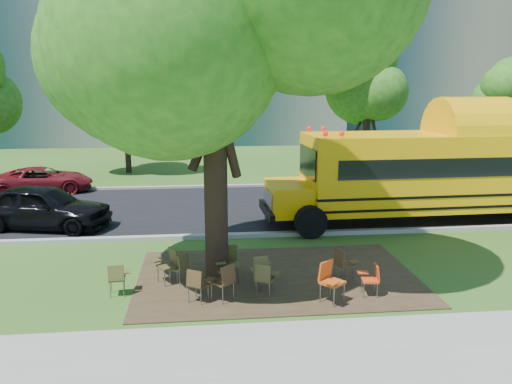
{
  "coord_description": "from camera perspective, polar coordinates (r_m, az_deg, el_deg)",
  "views": [
    {
      "loc": [
        -0.79,
        -12.3,
        4.74
      ],
      "look_at": [
        0.91,
        3.8,
        1.31
      ],
      "focal_mm": 35.0,
      "sensor_mm": 36.0,
      "label": 1
    }
  ],
  "objects": [
    {
      "name": "school_bus",
      "position": [
        19.15,
        22.68,
        2.27
      ],
      "size": [
        13.03,
        3.36,
        3.16
      ],
      "rotation": [
        0.0,
        0.0,
        0.04
      ],
      "color": "#F3A907",
      "rests_on": "ground"
    },
    {
      "name": "chair_7",
      "position": [
        12.65,
        9.97,
        -7.83
      ],
      "size": [
        0.62,
        0.55,
        0.81
      ],
      "rotation": [
        0.0,
        0.0,
        -1.2
      ],
      "color": "#4F331C",
      "rests_on": "ground"
    },
    {
      "name": "chair_6",
      "position": [
        11.88,
        13.09,
        -9.39
      ],
      "size": [
        0.46,
        0.55,
        0.77
      ],
      "rotation": [
        0.0,
        0.0,
        1.43
      ],
      "color": "#C03D14",
      "rests_on": "ground"
    },
    {
      "name": "chair_9",
      "position": [
        12.47,
        -9.96,
        -7.91
      ],
      "size": [
        0.73,
        0.59,
        0.88
      ],
      "rotation": [
        0.0,
        0.0,
        2.13
      ],
      "color": "#453C1E",
      "rests_on": "ground"
    },
    {
      "name": "sidewalk",
      "position": [
        8.73,
        0.13,
        -20.76
      ],
      "size": [
        60.0,
        4.0,
        0.04
      ],
      "primitive_type": "cube",
      "color": "gray",
      "rests_on": "ground"
    },
    {
      "name": "main_tree",
      "position": [
        11.76,
        -4.95,
        18.86
      ],
      "size": [
        7.2,
        7.2,
        9.78
      ],
      "color": "black",
      "rests_on": "ground"
    },
    {
      "name": "chair_5",
      "position": [
        11.31,
        8.43,
        -9.7
      ],
      "size": [
        0.64,
        0.81,
        0.96
      ],
      "rotation": [
        0.0,
        0.0,
        3.82
      ],
      "color": "#C24A14",
      "rests_on": "ground"
    },
    {
      "name": "chair_0",
      "position": [
        12.04,
        -15.54,
        -9.24
      ],
      "size": [
        0.51,
        0.49,
        0.77
      ],
      "rotation": [
        0.0,
        0.0,
        0.09
      ],
      "color": "brown",
      "rests_on": "ground"
    },
    {
      "name": "bg_tree_3",
      "position": [
        27.74,
        12.73,
        12.26
      ],
      "size": [
        5.6,
        5.6,
        7.84
      ],
      "color": "black",
      "rests_on": "ground"
    },
    {
      "name": "chair_10",
      "position": [
        13.18,
        -4.4,
        -6.48
      ],
      "size": [
        0.57,
        0.61,
        0.94
      ],
      "rotation": [
        0.0,
        0.0,
        -1.54
      ],
      "color": "#48441F",
      "rests_on": "ground"
    },
    {
      "name": "kerb_far",
      "position": [
        23.88,
        -4.03,
        0.64
      ],
      "size": [
        80.0,
        0.25,
        0.14
      ],
      "primitive_type": "cube",
      "color": "gray",
      "rests_on": "ground"
    },
    {
      "name": "bg_tree_2",
      "position": [
        28.62,
        -14.75,
        10.51
      ],
      "size": [
        4.8,
        4.8,
        6.62
      ],
      "color": "black",
      "rests_on": "ground"
    },
    {
      "name": "bg_car_red",
      "position": [
        24.57,
        -23.14,
        1.26
      ],
      "size": [
        4.53,
        2.63,
        1.19
      ],
      "primitive_type": "imported",
      "rotation": [
        0.0,
        0.0,
        1.73
      ],
      "color": "maroon",
      "rests_on": "ground"
    },
    {
      "name": "black_car",
      "position": [
        18.3,
        -23.14,
        -1.58
      ],
      "size": [
        4.77,
        2.78,
        1.53
      ],
      "primitive_type": "imported",
      "rotation": [
        0.0,
        0.0,
        1.34
      ],
      "color": "black",
      "rests_on": "ground"
    },
    {
      "name": "chair_3",
      "position": [
        12.39,
        -3.17,
        -7.75
      ],
      "size": [
        0.6,
        0.58,
        0.92
      ],
      "rotation": [
        0.0,
        0.0,
        3.22
      ],
      "color": "#45411D",
      "rests_on": "ground"
    },
    {
      "name": "chair_2",
      "position": [
        11.3,
        -3.57,
        -9.81
      ],
      "size": [
        0.61,
        0.77,
        0.9
      ],
      "rotation": [
        0.0,
        0.0,
        0.76
      ],
      "color": "#412A17",
      "rests_on": "ground"
    },
    {
      "name": "chair_8",
      "position": [
        12.4,
        -8.63,
        -8.24
      ],
      "size": [
        0.53,
        0.68,
        0.79
      ],
      "rotation": [
        0.0,
        0.0,
        0.93
      ],
      "color": "brown",
      "rests_on": "ground"
    },
    {
      "name": "chair_4",
      "position": [
        11.53,
        1.05,
        -9.62
      ],
      "size": [
        0.66,
        0.52,
        0.81
      ],
      "rotation": [
        0.0,
        0.0,
        -0.42
      ],
      "color": "#41391C",
      "rests_on": "ground"
    },
    {
      "name": "chair_11",
      "position": [
        12.07,
        0.48,
        -8.6
      ],
      "size": [
        0.55,
        0.59,
        0.82
      ],
      "rotation": [
        0.0,
        0.0,
        0.25
      ],
      "color": "brown",
      "rests_on": "ground"
    },
    {
      "name": "asphalt_road",
      "position": [
        19.89,
        -3.59,
        -1.8
      ],
      "size": [
        80.0,
        8.0,
        0.04
      ],
      "primitive_type": "cube",
      "color": "black",
      "rests_on": "ground"
    },
    {
      "name": "kerb_near",
      "position": [
        16.02,
        -2.96,
        -5.01
      ],
      "size": [
        80.0,
        0.25,
        0.14
      ],
      "primitive_type": "cube",
      "color": "gray",
      "rests_on": "ground"
    },
    {
      "name": "chair_1",
      "position": [
        11.28,
        -6.64,
        -10.21
      ],
      "size": [
        0.68,
        0.54,
        0.81
      ],
      "rotation": [
        0.0,
        0.0,
        -0.53
      ],
      "color": "#422C17",
      "rests_on": "ground"
    },
    {
      "name": "ground",
      "position": [
        13.21,
        -2.23,
        -9.09
      ],
      "size": [
        160.0,
        160.0,
        0.0
      ],
      "primitive_type": "plane",
      "color": "#324C17",
      "rests_on": "ground"
    },
    {
      "name": "dirt_patch",
      "position": [
        12.84,
        2.44,
        -9.65
      ],
      "size": [
        7.0,
        4.5,
        0.03
      ],
      "primitive_type": "cube",
      "color": "#382819",
      "rests_on": "ground"
    },
    {
      "name": "building_right",
      "position": [
        56.62,
        21.2,
        19.06
      ],
      "size": [
        30.0,
        16.0,
        25.0
      ],
      "primitive_type": "cube",
      "color": "slate",
      "rests_on": "ground"
    },
    {
      "name": "building_main",
      "position": [
        49.24,
        -15.25,
        18.85
      ],
      "size": [
        38.0,
        16.0,
        22.0
      ],
      "primitive_type": "cube",
      "color": "slate",
      "rests_on": "ground"
    }
  ]
}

